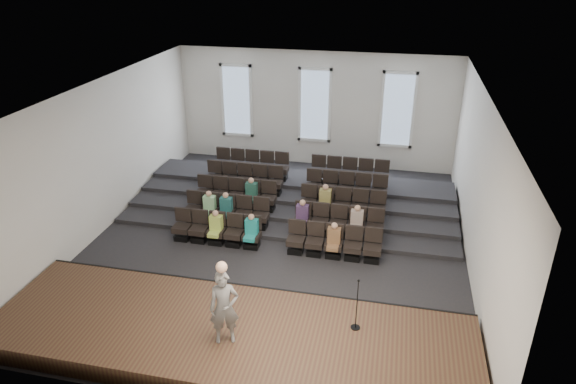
{
  "coord_description": "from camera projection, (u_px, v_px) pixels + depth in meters",
  "views": [
    {
      "loc": [
        3.46,
        -14.32,
        8.72
      ],
      "look_at": [
        0.23,
        0.5,
        1.57
      ],
      "focal_mm": 32.0,
      "sensor_mm": 36.0,
      "label": 1
    }
  ],
  "objects": [
    {
      "name": "wall_left",
      "position": [
        102.0,
        156.0,
        17.13
      ],
      "size": [
        0.04,
        14.0,
        5.0
      ],
      "primitive_type": "cube",
      "color": "silver",
      "rests_on": "ground"
    },
    {
      "name": "wall_right",
      "position": [
        480.0,
        188.0,
        14.81
      ],
      "size": [
        0.04,
        14.0,
        5.0
      ],
      "primitive_type": "cube",
      "color": "silver",
      "rests_on": "ground"
    },
    {
      "name": "stage",
      "position": [
        230.0,
        336.0,
        12.43
      ],
      "size": [
        11.8,
        3.6,
        0.5
      ],
      "primitive_type": "cube",
      "color": "#49351F",
      "rests_on": "ground"
    },
    {
      "name": "wall_front",
      "position": [
        192.0,
        311.0,
        9.77
      ],
      "size": [
        12.0,
        0.04,
        5.0
      ],
      "primitive_type": "cube",
      "color": "silver",
      "rests_on": "ground"
    },
    {
      "name": "mic_stand",
      "position": [
        356.0,
        314.0,
        12.16
      ],
      "size": [
        0.23,
        0.23,
        1.39
      ],
      "color": "black",
      "rests_on": "stage"
    },
    {
      "name": "speaker",
      "position": [
        224.0,
        308.0,
        11.56
      ],
      "size": [
        0.78,
        0.65,
        1.85
      ],
      "primitive_type": "imported",
      "rotation": [
        0.0,
        0.0,
        0.35
      ],
      "color": "slate",
      "rests_on": "stage"
    },
    {
      "name": "stage_lip",
      "position": [
        250.0,
        293.0,
        13.99
      ],
      "size": [
        11.8,
        0.06,
        0.52
      ],
      "primitive_type": "cube",
      "color": "black",
      "rests_on": "ground"
    },
    {
      "name": "windows",
      "position": [
        315.0,
        105.0,
        22.03
      ],
      "size": [
        8.44,
        0.1,
        3.24
      ],
      "color": "white",
      "rests_on": "wall_back"
    },
    {
      "name": "risers",
      "position": [
        297.0,
        195.0,
        19.76
      ],
      "size": [
        11.8,
        4.8,
        0.6
      ],
      "color": "black",
      "rests_on": "ground"
    },
    {
      "name": "wall_back",
      "position": [
        315.0,
        109.0,
        22.18
      ],
      "size": [
        12.0,
        0.04,
        5.0
      ],
      "primitive_type": "cube",
      "color": "silver",
      "rests_on": "ground"
    },
    {
      "name": "ground",
      "position": [
        278.0,
        240.0,
        17.04
      ],
      "size": [
        14.0,
        14.0,
        0.0
      ],
      "primitive_type": "plane",
      "color": "black",
      "rests_on": "ground"
    },
    {
      "name": "audience",
      "position": [
        274.0,
        213.0,
        17.03
      ],
      "size": [
        5.45,
        2.64,
        1.1
      ],
      "color": "#B2CC51",
      "rests_on": "seating_rows"
    },
    {
      "name": "seating_rows",
      "position": [
        288.0,
        202.0,
        18.11
      ],
      "size": [
        6.8,
        4.7,
        1.67
      ],
      "color": "black",
      "rests_on": "ground"
    },
    {
      "name": "ceiling",
      "position": [
        277.0,
        91.0,
        14.91
      ],
      "size": [
        12.0,
        14.0,
        0.02
      ],
      "primitive_type": "cube",
      "color": "white",
      "rests_on": "ground"
    }
  ]
}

